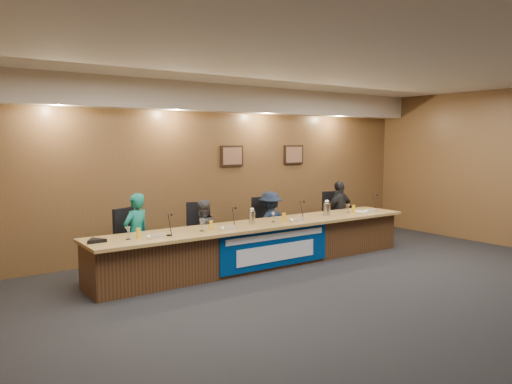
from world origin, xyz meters
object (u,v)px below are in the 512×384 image
office_chair_d (336,220)px  carafe_right (327,209)px  banner (276,248)px  office_chair_b (200,237)px  dais_body (262,245)px  panelist_c (270,223)px  panelist_d (340,212)px  panelist_a (136,235)px  office_chair_a (134,246)px  carafe_mid (252,217)px  office_chair_c (267,229)px  speakerphone (95,241)px  panelist_b (202,233)px

office_chair_d → carafe_right: bearing=-129.6°
banner → office_chair_b: (-0.85, 1.08, 0.10)m
dais_body → panelist_c: size_ratio=4.98×
panelist_d → office_chair_d: size_ratio=2.75×
banner → panelist_a: 2.29m
office_chair_a → carafe_mid: (1.83, -0.68, 0.38)m
panelist_d → office_chair_b: size_ratio=2.75×
panelist_c → banner: bearing=56.2°
office_chair_d → carafe_mid: 2.77m
office_chair_a → office_chair_c: 2.66m
banner → office_chair_c: size_ratio=4.58×
panelist_a → panelist_d: size_ratio=1.01×
office_chair_a → carafe_right: (3.53, -0.71, 0.39)m
panelist_c → office_chair_d: size_ratio=2.51×
panelist_d → speakerphone: panelist_d is taller
dais_body → panelist_a: (-2.04, 0.57, 0.32)m
dais_body → office_chair_b: 1.09m
office_chair_b → carafe_mid: carafe_mid is taller
panelist_c → panelist_d: (1.82, 0.00, 0.06)m
banner → carafe_mid: carafe_mid is taller
carafe_right → speakerphone: size_ratio=0.72×
banner → panelist_b: bearing=131.0°
dais_body → office_chair_a: 2.15m
banner → carafe_right: carafe_right is taller
office_chair_d → carafe_mid: (-2.65, -0.68, 0.38)m
office_chair_b → speakerphone: speakerphone is taller
banner → panelist_d: size_ratio=1.67×
office_chair_d → office_chair_a: bearing=-166.3°
office_chair_c → office_chair_d: same height
panelist_a → panelist_b: size_ratio=1.16×
panelist_a → office_chair_d: bearing=160.1°
panelist_b → office_chair_b: bearing=-91.3°
carafe_right → speakerphone: 4.36m
panelist_b → office_chair_a: size_ratio=2.40×
office_chair_a → office_chair_b: (1.19, 0.00, 0.00)m
panelist_a → carafe_mid: (1.83, -0.58, 0.19)m
office_chair_c → carafe_right: carafe_right is taller
banner → office_chair_c: 1.25m
banner → office_chair_a: 2.31m
panelist_c → office_chair_c: 0.16m
banner → panelist_d: panelist_d is taller
panelist_c → office_chair_c: panelist_c is taller
office_chair_b → office_chair_d: size_ratio=1.00×
dais_body → carafe_mid: carafe_mid is taller
panelist_a → office_chair_b: bearing=163.6°
dais_body → carafe_right: bearing=-1.8°
office_chair_d → carafe_mid: bearing=-152.0°
dais_body → carafe_mid: (-0.22, -0.01, 0.51)m
panelist_a → dais_body: bearing=143.3°
panelist_c → office_chair_d: bearing=-178.6°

